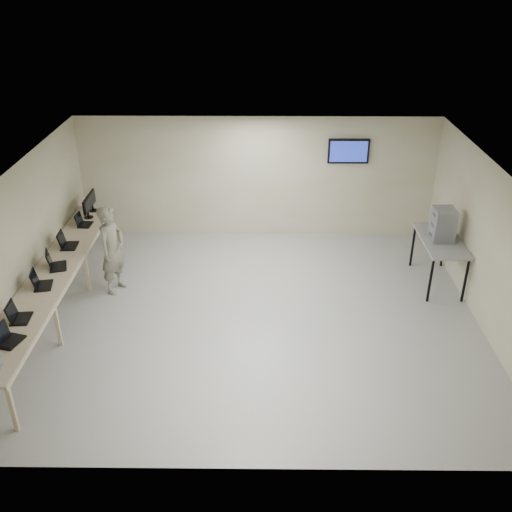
{
  "coord_description": "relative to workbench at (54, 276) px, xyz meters",
  "views": [
    {
      "loc": [
        0.09,
        -8.7,
        5.88
      ],
      "look_at": [
        0.0,
        0.2,
        1.15
      ],
      "focal_mm": 40.0,
      "sensor_mm": 36.0,
      "label": 1
    }
  ],
  "objects": [
    {
      "name": "laptop_2",
      "position": [
        -0.06,
        -0.46,
        0.15
      ],
      "size": [
        0.38,
        0.42,
        0.29
      ],
      "rotation": [
        0.0,
        0.0,
        0.19
      ],
      "color": "black",
      "rests_on": "workbench"
    },
    {
      "name": "laptop_0",
      "position": [
        -0.0,
        -2.04,
        0.15
      ],
      "size": [
        0.4,
        0.44,
        0.29
      ],
      "rotation": [
        0.0,
        0.0,
        -0.28
      ],
      "color": "black",
      "rests_on": "workbench"
    },
    {
      "name": "laptop_1",
      "position": [
        -0.07,
        -1.45,
        0.15
      ],
      "size": [
        0.33,
        0.39,
        0.29
      ],
      "rotation": [
        0.0,
        0.0,
        0.08
      ],
      "color": "black",
      "rests_on": "workbench"
    },
    {
      "name": "monitor_near",
      "position": [
        -0.01,
        2.39,
        0.34
      ],
      "size": [
        0.2,
        0.44,
        0.44
      ],
      "color": "black",
      "rests_on": "workbench"
    },
    {
      "name": "laptop_3",
      "position": [
        -0.03,
        0.21,
        0.15
      ],
      "size": [
        0.43,
        0.47,
        0.31
      ],
      "rotation": [
        0.0,
        0.0,
        0.31
      ],
      "color": "black",
      "rests_on": "workbench"
    },
    {
      "name": "room",
      "position": [
        3.62,
        0.06,
        0.58
      ],
      "size": [
        8.01,
        7.01,
        2.81
      ],
      "color": "#B9B9B9",
      "rests_on": "ground"
    },
    {
      "name": "side_table",
      "position": [
        7.19,
        1.27,
        0.07
      ],
      "size": [
        0.76,
        1.62,
        0.97
      ],
      "color": "gray",
      "rests_on": "ground"
    },
    {
      "name": "workbench",
      "position": [
        0.0,
        0.0,
        0.0
      ],
      "size": [
        0.76,
        6.0,
        0.9
      ],
      "color": "#B8A895",
      "rests_on": "ground"
    },
    {
      "name": "laptop_4",
      "position": [
        -0.07,
        1.02,
        0.15
      ],
      "size": [
        0.34,
        0.41,
        0.3
      ],
      "rotation": [
        0.0,
        0.0,
        0.07
      ],
      "color": "black",
      "rests_on": "workbench"
    },
    {
      "name": "soldier",
      "position": [
        0.83,
        0.93,
        0.05
      ],
      "size": [
        0.62,
        0.75,
        1.76
      ],
      "primitive_type": "imported",
      "rotation": [
        0.0,
        0.0,
        1.21
      ],
      "color": "#61655B",
      "rests_on": "ground"
    },
    {
      "name": "laptop_5",
      "position": [
        -0.03,
        2.0,
        0.14
      ],
      "size": [
        0.29,
        0.35,
        0.26
      ],
      "rotation": [
        0.0,
        0.0,
        -0.05
      ],
      "color": "black",
      "rests_on": "workbench"
    },
    {
      "name": "storage_bins",
      "position": [
        7.17,
        1.27,
        0.46
      ],
      "size": [
        0.4,
        0.45,
        0.64
      ],
      "color": "gray",
      "rests_on": "side_table"
    },
    {
      "name": "monitor_far",
      "position": [
        -0.01,
        2.75,
        0.34
      ],
      "size": [
        0.2,
        0.44,
        0.44
      ],
      "color": "black",
      "rests_on": "workbench"
    }
  ]
}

